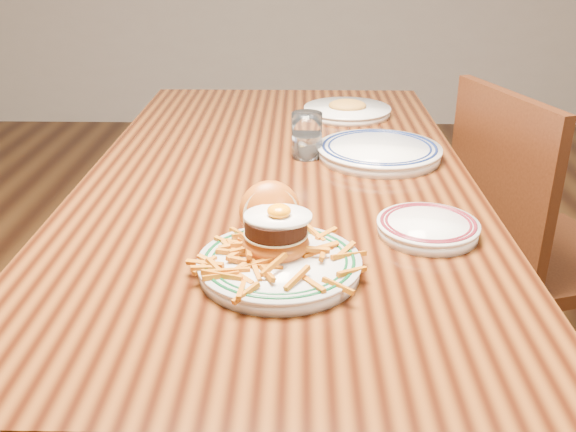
{
  "coord_description": "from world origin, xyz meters",
  "views": [
    {
      "loc": [
        0.05,
        -1.33,
        1.25
      ],
      "look_at": [
        0.03,
        -0.42,
        0.84
      ],
      "focal_mm": 40.0,
      "sensor_mm": 36.0,
      "label": 1
    }
  ],
  "objects_px": {
    "table": "(279,210)",
    "chair_right": "(528,245)",
    "main_plate": "(278,250)",
    "side_plate": "(428,227)"
  },
  "relations": [
    {
      "from": "main_plate",
      "to": "side_plate",
      "type": "bearing_deg",
      "value": 14.84
    },
    {
      "from": "chair_right",
      "to": "side_plate",
      "type": "height_order",
      "value": "chair_right"
    },
    {
      "from": "chair_right",
      "to": "side_plate",
      "type": "xyz_separation_m",
      "value": [
        -0.38,
        -0.5,
        0.29
      ]
    },
    {
      "from": "chair_right",
      "to": "main_plate",
      "type": "relative_size",
      "value": 3.27
    },
    {
      "from": "table",
      "to": "main_plate",
      "type": "distance_m",
      "value": 0.45
    },
    {
      "from": "chair_right",
      "to": "side_plate",
      "type": "relative_size",
      "value": 4.96
    },
    {
      "from": "chair_right",
      "to": "table",
      "type": "bearing_deg",
      "value": -0.87
    },
    {
      "from": "chair_right",
      "to": "main_plate",
      "type": "bearing_deg",
      "value": 26.79
    },
    {
      "from": "main_plate",
      "to": "side_plate",
      "type": "height_order",
      "value": "main_plate"
    },
    {
      "from": "table",
      "to": "chair_right",
      "type": "relative_size",
      "value": 1.79
    }
  ]
}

